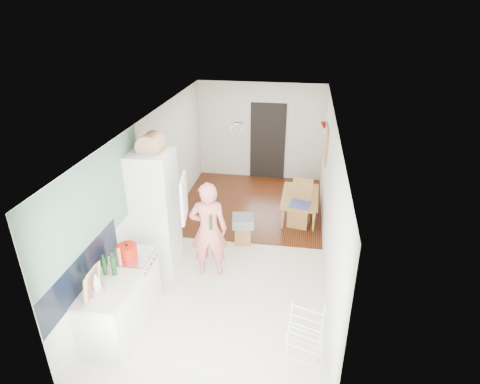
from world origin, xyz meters
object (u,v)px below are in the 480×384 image
(stool, at_px, (243,234))
(drying_rack, at_px, (304,343))
(dining_table, at_px, (301,207))
(dining_chair, at_px, (300,204))
(person, at_px, (208,222))

(stool, xyz_separation_m, drying_rack, (1.21, -2.80, 0.22))
(dining_table, height_order, dining_chair, dining_chair)
(stool, bearing_deg, dining_chair, 39.23)
(person, bearing_deg, drying_rack, 123.42)
(drying_rack, bearing_deg, stool, 130.49)
(dining_table, bearing_deg, person, 148.54)
(dining_table, relative_size, dining_chair, 1.19)
(stool, bearing_deg, person, -111.98)
(dining_chair, bearing_deg, stool, -130.23)
(dining_chair, xyz_separation_m, drying_rack, (0.16, -3.66, -0.08))
(dining_table, bearing_deg, stool, 141.08)
(person, distance_m, dining_chair, 2.46)
(stool, distance_m, drying_rack, 3.06)
(dining_chair, bearing_deg, dining_table, 97.11)
(dining_chair, relative_size, stool, 2.50)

